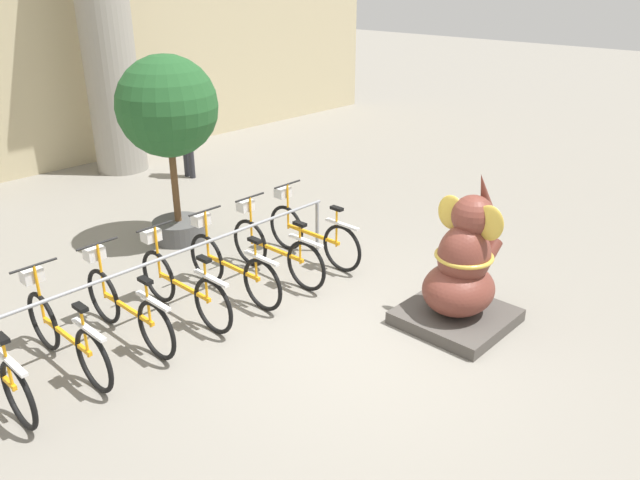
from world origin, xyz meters
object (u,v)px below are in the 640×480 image
bicycle_6 (311,232)px  potted_tree (168,115)px  bicycle_4 (231,265)px  bicycle_1 (64,333)px  elephant_statue (462,274)px  bicycle_2 (126,306)px  bicycle_5 (275,248)px  person_pedestrian (186,123)px  bicycle_3 (182,284)px

bicycle_6 → potted_tree: 2.57m
bicycle_4 → potted_tree: (0.56, 1.91, 1.49)m
bicycle_4 → bicycle_6: bearing=0.1°
bicycle_1 → bicycle_6: size_ratio=1.00×
bicycle_1 → elephant_statue: size_ratio=0.98×
potted_tree → elephant_statue: bearing=-79.6°
bicycle_2 → bicycle_5: bearing=-1.8°
bicycle_2 → bicycle_6: bearing=-0.8°
potted_tree → bicycle_2: bearing=-136.7°
bicycle_4 → elephant_statue: 2.77m
bicycle_5 → person_pedestrian: bearing=67.5°
bicycle_5 → bicycle_6: 0.71m
bicycle_2 → bicycle_6: 2.85m
bicycle_4 → person_pedestrian: person_pedestrian is taller
bicycle_5 → elephant_statue: elephant_statue is taller
bicycle_1 → person_pedestrian: bearing=43.0°
bicycle_6 → bicycle_3: bearing=179.6°
bicycle_2 → person_pedestrian: 5.88m
bicycle_2 → bicycle_5: (2.13, -0.07, 0.00)m
bicycle_3 → bicycle_5: (1.42, -0.04, 0.00)m
bicycle_1 → potted_tree: potted_tree is taller
bicycle_1 → bicycle_5: same height
elephant_statue → bicycle_6: bearing=88.4°
bicycle_5 → bicycle_6: bearing=2.2°
bicycle_4 → person_pedestrian: (2.52, 4.35, 0.66)m
bicycle_1 → bicycle_4: (2.13, -0.01, 0.00)m
bicycle_4 → bicycle_2: bearing=178.3°
bicycle_1 → potted_tree: size_ratio=0.64×
bicycle_3 → bicycle_4: 0.71m
person_pedestrian → potted_tree: (-1.96, -2.43, 0.83)m
bicycle_1 → person_pedestrian: 6.40m
bicycle_4 → bicycle_1: bearing=179.8°
bicycle_3 → potted_tree: bearing=56.1°
bicycle_4 → elephant_statue: (1.36, -2.41, 0.20)m
bicycle_1 → bicycle_4: size_ratio=1.00×
bicycle_2 → bicycle_6: (2.85, -0.04, 0.00)m
bicycle_6 → bicycle_1: bearing=180.0°
bicycle_6 → person_pedestrian: person_pedestrian is taller
bicycle_4 → person_pedestrian: 5.07m
bicycle_4 → bicycle_6: size_ratio=1.00×
potted_tree → bicycle_6: bearing=-65.8°
bicycle_2 → bicycle_3: size_ratio=1.00×
bicycle_1 → bicycle_5: bearing=-0.6°
bicycle_6 → elephant_statue: size_ratio=0.98×
bicycle_2 → bicycle_3: (0.71, -0.02, 0.00)m
bicycle_1 → elephant_statue: bearing=-34.6°
bicycle_6 → potted_tree: size_ratio=0.64×
bicycle_3 → potted_tree: potted_tree is taller
bicycle_3 → person_pedestrian: bearing=53.2°
bicycle_5 → person_pedestrian: person_pedestrian is taller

